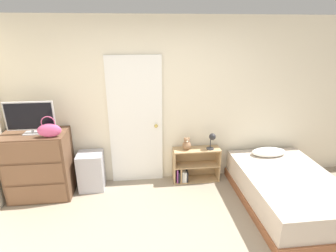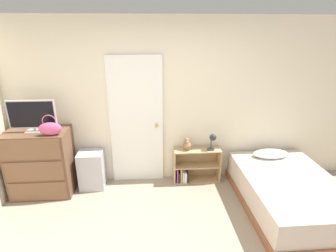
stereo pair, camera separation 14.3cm
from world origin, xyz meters
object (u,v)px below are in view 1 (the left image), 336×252
Objects in this scene: handbag at (49,130)px; bed at (288,190)px; tv at (30,117)px; teddy_bear at (187,144)px; bookshelf at (193,166)px; desk_lamp at (212,138)px; storage_bin at (91,171)px; dresser at (40,165)px.

handbag is 0.17× the size of bed.
handbag is (0.28, -0.16, -0.14)m from tv.
bookshelf is at bearing 6.63° from teddy_bear.
bookshelf is 0.58m from desk_lamp.
storage_bin is at bearing -179.71° from desk_lamp.
dresser is 0.74m from storage_bin.
tv is at bearing 150.48° from handbag.
dresser is 2.60m from desk_lamp.
dresser is at bearing 74.46° from tv.
desk_lamp is (1.89, 0.01, 0.45)m from storage_bin.
bookshelf is at bearing 169.84° from desk_lamp.
dresser is 2.20m from teddy_bear.
teddy_bear is 1.58m from bed.
bookshelf is 1.44m from bed.
bed is (3.51, -0.62, -1.00)m from tv.
dresser is 1.67× the size of storage_bin.
tv is at bearing -105.54° from dresser.
dresser is at bearing -176.31° from teddy_bear.
teddy_bear is (1.92, 0.31, -0.44)m from handbag.
tv is 3.70m from bed.
desk_lamp is 1.29m from bed.
desk_lamp is at bearing -10.16° from bookshelf.
desk_lamp is (0.28, -0.05, 0.51)m from bookshelf.
dresser is 4.81× the size of teddy_bear.
dresser reaches higher than bookshelf.
desk_lamp is at bearing 2.29° from dresser.
bed is at bearing -9.99° from tv.
bookshelf is (2.03, 0.32, -0.85)m from handbag.
handbag reaches higher than desk_lamp.
teddy_bear is at bearing 3.94° from tv.
desk_lamp is (2.31, 0.27, -0.34)m from handbag.
handbag is 0.52× the size of storage_bin.
desk_lamp is at bearing 141.50° from bed.
storage_bin is at bearing -177.85° from bookshelf.
desk_lamp reaches higher than bed.
bookshelf is at bearing 2.15° from storage_bin.
tv is 1.17m from storage_bin.
tv is at bearing -177.50° from desk_lamp.
storage_bin is at bearing 31.52° from handbag.
handbag is at bearing -31.23° from dresser.
dresser is 2.32m from bookshelf.
storage_bin reaches higher than bookshelf.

